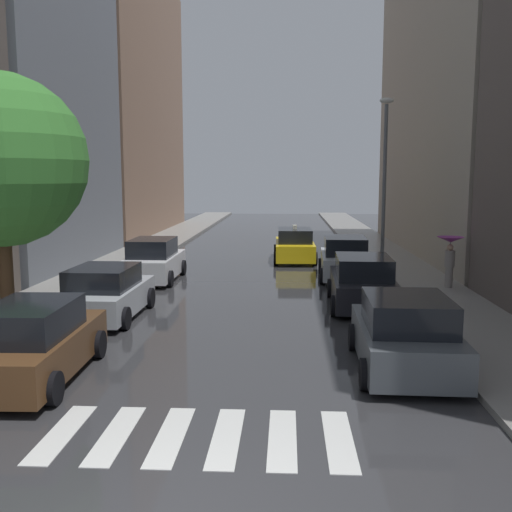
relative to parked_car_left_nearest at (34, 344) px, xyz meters
name	(u,v)px	position (x,y,z in m)	size (l,w,h in m)	color
ground_plane	(260,257)	(3.77, 18.88, -0.78)	(28.00, 72.00, 0.04)	#323235
sidewalk_left	(139,254)	(-2.73, 18.88, -0.69)	(3.00, 72.00, 0.15)	gray
sidewalk_right	(385,256)	(10.27, 18.88, -0.69)	(3.00, 72.00, 0.15)	gray
crosswalk_stripes	(199,436)	(3.77, -2.46, -0.76)	(4.95, 2.20, 0.01)	silver
building_left_far	(118,101)	(-7.23, 31.40, 8.89)	(6.00, 19.22, 19.30)	#8C6B56
building_right_mid	(470,98)	(14.77, 20.59, 7.53)	(6.00, 20.68, 16.58)	#9E9384
parked_car_left_nearest	(34,344)	(0.00, 0.00, 0.00)	(2.08, 4.30, 1.63)	brown
parked_car_left_second	(106,293)	(-0.18, 5.26, -0.03)	(2.18, 4.15, 1.56)	#B2B7BF
parked_car_left_third	(154,261)	(-0.18, 11.46, 0.04)	(2.03, 4.21, 1.72)	silver
parked_car_right_nearest	(405,335)	(7.73, 1.01, 0.01)	(2.24, 4.08, 1.64)	#474C51
parked_car_right_second	(362,283)	(7.60, 7.11, 0.02)	(2.22, 4.34, 1.67)	black
parked_car_right_third	(345,259)	(7.54, 12.32, 0.05)	(2.19, 4.21, 1.75)	#B2B7BF
taxi_midroad	(295,246)	(5.55, 17.35, 0.00)	(2.14, 4.61, 1.81)	yellow
pedestrian_foreground	(450,251)	(11.09, 9.85, 0.73)	(0.97, 0.97, 1.86)	gray
lamp_post_right	(385,173)	(9.32, 13.92, 3.58)	(0.60, 0.28, 7.32)	#595B60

